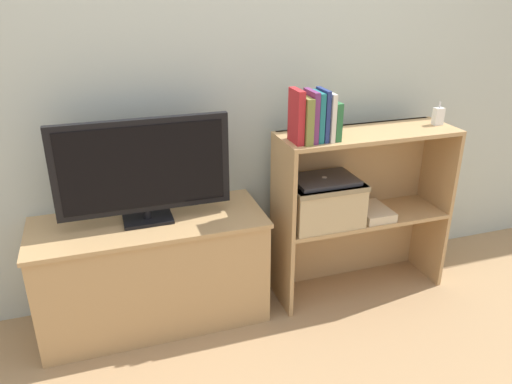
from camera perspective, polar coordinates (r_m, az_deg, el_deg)
ground_plane at (r=2.54m, az=1.09°, el=-14.63°), size 16.00×16.00×0.00m
wall_back at (r=2.45m, az=-2.26°, el=14.87°), size 10.00×0.05×2.40m
tv_stand at (r=2.46m, az=-11.68°, el=-8.84°), size 1.06×0.43×0.54m
tv at (r=2.23m, az=-12.76°, el=2.64°), size 0.76×0.14×0.48m
bookshelf_lower_tier at (r=2.75m, az=11.07°, el=-4.96°), size 0.90×0.30×0.43m
bookshelf_upper_tier at (r=2.58m, az=11.81°, el=3.68°), size 0.90×0.30×0.44m
book_crimson at (r=2.23m, az=4.64°, el=8.61°), size 0.03×0.12×0.24m
book_olive at (r=2.25m, az=5.50°, el=8.27°), size 0.03×0.15×0.21m
book_plum at (r=2.26m, az=6.30°, el=8.62°), size 0.03×0.13×0.23m
book_teal at (r=2.27m, az=6.98°, el=8.58°), size 0.03×0.12×0.22m
book_navy at (r=2.28m, az=7.62°, el=8.74°), size 0.02×0.12×0.23m
book_ivory at (r=2.29m, az=8.18°, el=8.60°), size 0.02×0.14×0.22m
book_forest at (r=2.31m, az=8.88°, el=8.11°), size 0.03×0.12×0.17m
baby_monitor at (r=2.69m, az=20.10°, el=8.14°), size 0.05×0.03×0.12m
storage_basket_left at (r=2.47m, az=7.68°, el=-0.94°), size 0.36×0.27×0.22m
laptop at (r=2.43m, az=7.81°, el=1.41°), size 0.30×0.22×0.02m
magazine_stack at (r=2.63m, az=13.17°, el=-2.22°), size 0.16×0.22×0.04m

